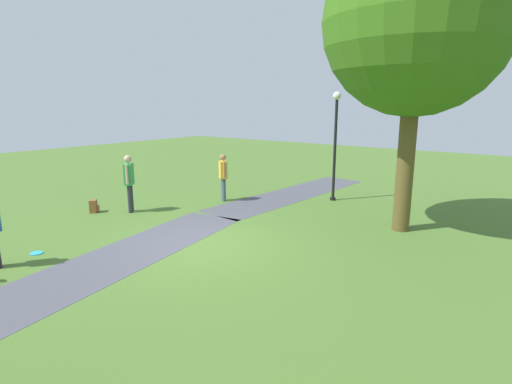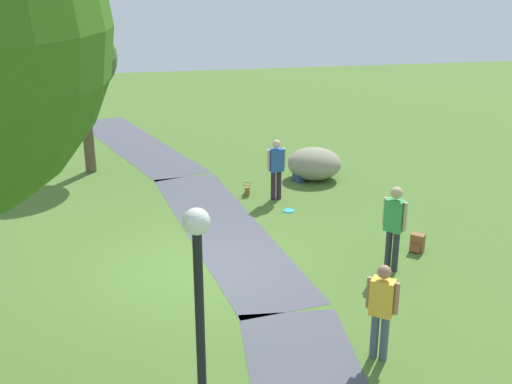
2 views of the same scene
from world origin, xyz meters
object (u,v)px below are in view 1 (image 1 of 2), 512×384
object	(u,v)px
large_shade_tree	(417,23)
man_near_boulder	(223,174)
spare_backpack_on_lawn	(94,206)
frisbee_on_grass	(37,253)
lamp_post	(335,135)
passerby_on_path	(129,179)

from	to	relation	value
large_shade_tree	man_near_boulder	bearing A→B (deg)	-86.48
spare_backpack_on_lawn	frisbee_on_grass	xyz separation A→B (m)	(2.79, 2.20, -0.18)
man_near_boulder	spare_backpack_on_lawn	bearing A→B (deg)	-31.90
lamp_post	frisbee_on_grass	xyz separation A→B (m)	(8.79, -3.08, -2.29)
large_shade_tree	frisbee_on_grass	bearing A→B (deg)	-41.96
spare_backpack_on_lawn	frisbee_on_grass	distance (m)	3.56
large_shade_tree	passerby_on_path	world-z (taller)	large_shade_tree
man_near_boulder	spare_backpack_on_lawn	world-z (taller)	man_near_boulder
passerby_on_path	spare_backpack_on_lawn	xyz separation A→B (m)	(0.73, -0.89, -0.86)
lamp_post	man_near_boulder	size ratio (longest dim) A/B	2.27
passerby_on_path	large_shade_tree	bearing A→B (deg)	113.69
lamp_post	man_near_boulder	distance (m)	4.09
passerby_on_path	frisbee_on_grass	distance (m)	3.90
lamp_post	spare_backpack_on_lawn	xyz separation A→B (m)	(6.00, -5.27, -2.11)
man_near_boulder	lamp_post	bearing A→B (deg)	128.38
large_shade_tree	man_near_boulder	world-z (taller)	large_shade_tree
passerby_on_path	spare_backpack_on_lawn	size ratio (longest dim) A/B	4.50
man_near_boulder	passerby_on_path	bearing A→B (deg)	-25.19
passerby_on_path	spare_backpack_on_lawn	world-z (taller)	passerby_on_path
frisbee_on_grass	passerby_on_path	bearing A→B (deg)	-159.68
man_near_boulder	passerby_on_path	xyz separation A→B (m)	(2.87, -1.35, 0.10)
lamp_post	spare_backpack_on_lawn	distance (m)	8.27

